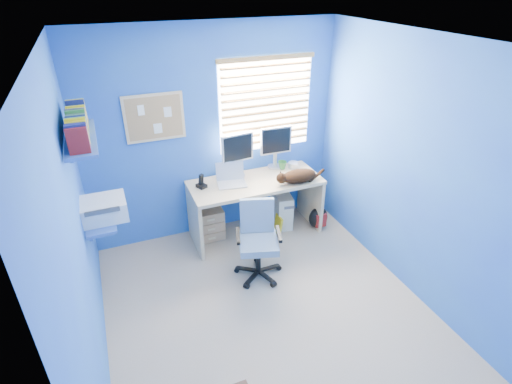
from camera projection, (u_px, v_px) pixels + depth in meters
name	position (u px, v px, depth m)	size (l,w,h in m)	color
floor	(266.00, 308.00, 3.96)	(3.00, 3.20, 0.00)	tan
ceiling	(271.00, 42.00, 2.75)	(3.00, 3.20, 0.00)	white
wall_back	(214.00, 135.00, 4.65)	(3.00, 0.01, 2.50)	#3078C8
wall_front	(392.00, 342.00, 2.05)	(3.00, 0.01, 2.50)	#3078C8
wall_left	(77.00, 238.00, 2.86)	(0.01, 3.20, 2.50)	#3078C8
wall_right	(411.00, 170.00, 3.84)	(0.01, 3.20, 2.50)	#3078C8
desk	(255.00, 208.00, 4.92)	(1.58, 0.65, 0.74)	#C9B087
laptop	(232.00, 176.00, 4.61)	(0.33, 0.26, 0.22)	silver
monitor_left	(237.00, 155.00, 4.74)	(0.40, 0.12, 0.54)	silver
monitor_right	(275.00, 148.00, 4.95)	(0.40, 0.12, 0.54)	silver
phone	(201.00, 181.00, 4.56)	(0.09, 0.11, 0.17)	black
mug	(282.00, 165.00, 5.02)	(0.10, 0.09, 0.10)	#358336
cd_spindle	(293.00, 165.00, 5.05)	(0.13, 0.13, 0.07)	silver
cat	(299.00, 176.00, 4.69)	(0.43, 0.23, 0.15)	black
tower_pc	(282.00, 208.00, 5.20)	(0.19, 0.44, 0.45)	beige
drawer_boxes	(208.00, 223.00, 4.92)	(0.35, 0.28, 0.41)	tan
yellow_book	(278.00, 225.00, 5.04)	(0.03, 0.17, 0.24)	yellow
backpack	(318.00, 218.00, 5.13)	(0.25, 0.19, 0.30)	black
office_chair	(258.00, 249.00, 4.27)	(0.61, 0.61, 0.84)	black
window_blinds	(266.00, 105.00, 4.69)	(1.15, 0.05, 1.10)	white
corkboard	(155.00, 118.00, 4.28)	(0.64, 0.02, 0.52)	#C9B087
wall_shelves	(90.00, 169.00, 3.43)	(0.42, 0.90, 1.05)	#375CAC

